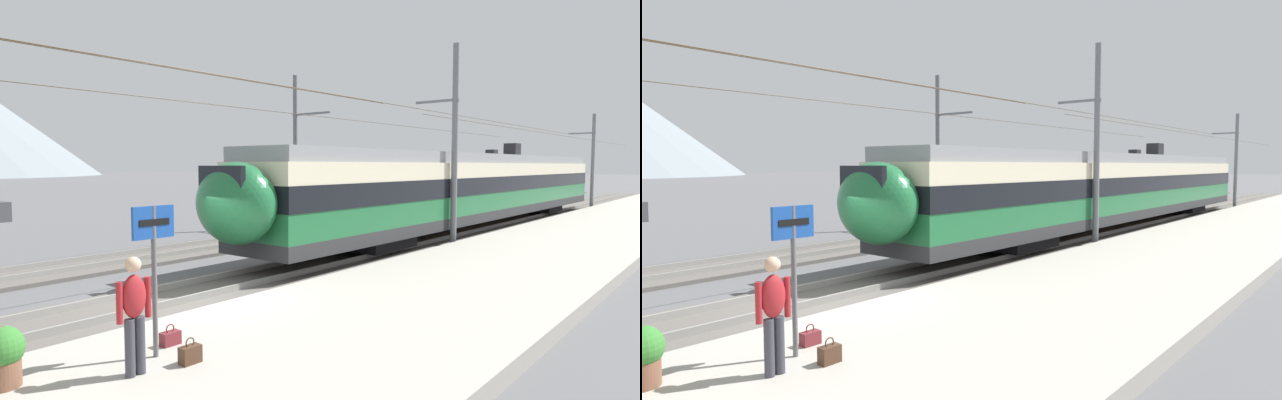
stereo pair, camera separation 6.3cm
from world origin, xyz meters
TOP-DOWN VIEW (x-y plane):
  - ground_plane at (0.00, 0.00)m, footprint 400.00×400.00m
  - platform_slab at (0.00, -3.93)m, footprint 120.00×6.10m
  - track_near at (0.00, 1.08)m, footprint 120.00×3.00m
  - track_far at (0.00, 6.72)m, footprint 120.00×3.00m
  - train_near_platform at (17.88, 1.08)m, footprint 33.05×2.87m
  - train_far_track at (29.17, 6.72)m, footprint 33.33×2.98m
  - catenary_mast_mid at (12.19, -0.39)m, footprint 46.58×1.89m
  - catenary_mast_east at (35.73, -0.38)m, footprint 46.58×1.89m
  - catenary_mast_far_side at (13.16, 8.72)m, footprint 46.58×2.46m
  - platform_sign at (-2.83, -2.63)m, footprint 0.70×0.08m
  - passenger_walking at (-3.42, -3.04)m, footprint 0.53×0.22m
  - handbag_beside_passenger at (-2.66, -3.27)m, footprint 0.32×0.18m
  - handbag_near_sign at (-2.37, -2.35)m, footprint 0.32×0.18m

SIDE VIEW (x-z plane):
  - ground_plane at x=0.00m, z-range 0.00..0.00m
  - track_near at x=0.00m, z-range -0.07..0.21m
  - track_far at x=0.00m, z-range -0.07..0.21m
  - platform_slab at x=0.00m, z-range 0.00..0.35m
  - handbag_near_sign at x=-2.37m, z-range 0.29..0.64m
  - handbag_beside_passenger at x=-2.66m, z-range 0.29..0.68m
  - passenger_walking at x=-3.42m, z-range 0.44..2.13m
  - platform_sign at x=-2.83m, z-range 0.89..3.24m
  - train_near_platform at x=17.88m, z-range 0.10..4.37m
  - train_far_track at x=29.17m, z-range 0.10..4.37m
  - catenary_mast_east at x=35.73m, z-range 0.20..7.29m
  - catenary_mast_far_side at x=13.16m, z-range 0.18..8.14m
  - catenary_mast_mid at x=12.19m, z-range 0.15..8.22m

